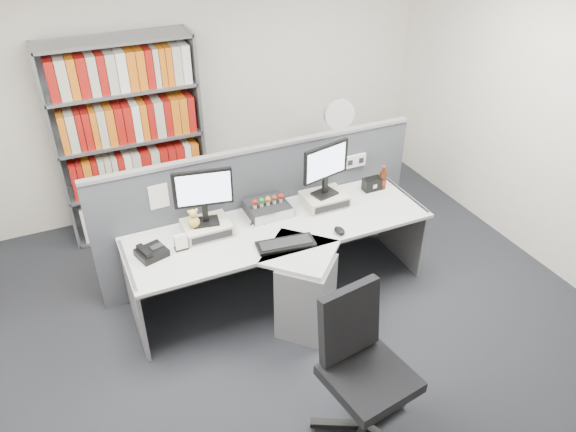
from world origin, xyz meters
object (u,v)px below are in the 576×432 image
keyboard (286,244)px  desk_fan (339,118)px  filing_cabinet (335,175)px  desk_calendar (181,243)px  speaker (372,184)px  desk (291,265)px  monitor_right (326,166)px  monitor_left (203,192)px  cola_bottle (383,180)px  office_chair (361,364)px  desktop_pc (267,209)px  shelving_unit (130,142)px  mouse (339,231)px  desk_phone (151,252)px

keyboard → desk_fan: desk_fan is taller
filing_cabinet → desk_fan: 0.69m
desk_calendar → speaker: size_ratio=0.74×
desk → filing_cabinet: desk is taller
desk_fan → monitor_right: bearing=-124.2°
monitor_left → speaker: monitor_left is taller
monitor_left → cola_bottle: (1.73, 0.02, -0.30)m
filing_cabinet → office_chair: (-1.28, -2.67, 0.23)m
desktop_pc → cola_bottle: bearing=-2.2°
desk_fan → office_chair: desk_fan is taller
office_chair → desk: bearing=86.3°
desktop_pc → desk_fan: bearing=37.9°
desktop_pc → filing_cabinet: (1.22, 0.95, -0.42)m
shelving_unit → filing_cabinet: size_ratio=2.86×
monitor_right → desktop_pc: monitor_right is taller
monitor_right → desk_calendar: 1.40m
desk → monitor_right: bearing=37.0°
speaker → cola_bottle: bearing=-10.8°
keyboard → cola_bottle: bearing=20.9°
keyboard → office_chair: 1.23m
desk → keyboard: 0.29m
shelving_unit → desktop_pc: bearing=-57.7°
shelving_unit → mouse: bearing=-55.8°
speaker → cola_bottle: size_ratio=0.75×
speaker → office_chair: (-1.12, -1.70, -0.20)m
speaker → filing_cabinet: 1.08m
monitor_left → desktop_pc: size_ratio=1.36×
monitor_right → desk_fan: 1.23m
monitor_right → desk_fan: size_ratio=0.88×
desktop_pc → filing_cabinet: desktop_pc is taller
filing_cabinet → desk_fan: desk_fan is taller
desk_calendar → office_chair: bearing=-63.4°
keyboard → shelving_unit: 2.09m
desk_calendar → cola_bottle: bearing=4.6°
desk_calendar → filing_cabinet: desk_calendar is taller
keyboard → speaker: 1.21m
desk → desk_phone: bearing=166.7°
desk → mouse: bearing=-10.6°
shelving_unit → cola_bottle: bearing=-35.3°
desk → cola_bottle: 1.26m
desk → speaker: speaker is taller
monitor_right → office_chair: bearing=-109.7°
monitor_left → desk_fan: size_ratio=0.88×
desk_phone → mouse: bearing=-12.6°
monitor_right → shelving_unit: size_ratio=0.24×
speaker → desktop_pc: bearing=178.7°
keyboard → mouse: 0.48m
monitor_left → monitor_right: size_ratio=1.00×
monitor_left → filing_cabinet: (1.79, 1.02, -0.76)m
desk_phone → office_chair: bearing=-56.8°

